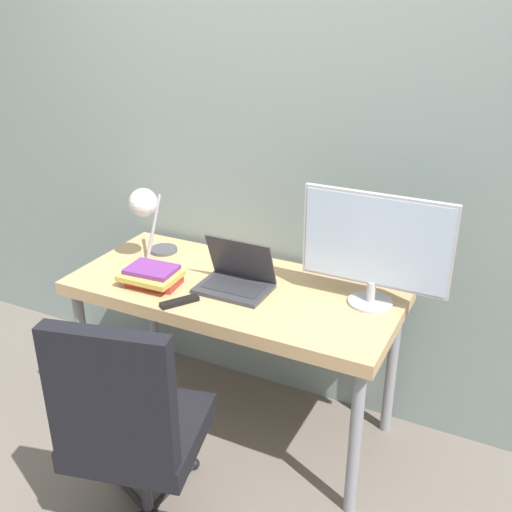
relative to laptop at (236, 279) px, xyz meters
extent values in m
plane|color=#70665B|center=(-0.02, -0.31, -0.81)|extent=(12.00, 12.00, 0.00)
cube|color=gray|center=(-0.02, 0.42, 0.49)|extent=(8.00, 0.05, 2.60)
cube|color=tan|center=(-0.02, 0.02, -0.08)|extent=(1.46, 0.67, 0.06)
cylinder|color=gray|center=(-0.69, -0.25, -0.46)|extent=(0.05, 0.05, 0.70)
cylinder|color=gray|center=(0.65, -0.25, -0.46)|extent=(0.05, 0.05, 0.70)
cylinder|color=gray|center=(-0.69, 0.30, -0.46)|extent=(0.05, 0.05, 0.70)
cylinder|color=gray|center=(0.65, 0.30, -0.46)|extent=(0.05, 0.05, 0.70)
cube|color=#38383D|center=(0.00, -0.02, -0.04)|extent=(0.31, 0.22, 0.02)
cube|color=#2D2D33|center=(0.00, -0.02, -0.03)|extent=(0.26, 0.13, 0.00)
cube|color=#38383D|center=(0.00, 0.05, 0.07)|extent=(0.31, 0.08, 0.21)
cube|color=black|center=(0.00, 0.05, 0.07)|extent=(0.28, 0.07, 0.18)
cylinder|color=#B7B7BC|center=(0.57, 0.13, -0.04)|extent=(0.19, 0.19, 0.01)
cylinder|color=#B7B7BC|center=(0.57, 0.13, 0.01)|extent=(0.04, 0.04, 0.09)
cube|color=#B7B7BC|center=(0.57, 0.13, 0.24)|extent=(0.61, 0.02, 0.39)
cube|color=silver|center=(0.57, 0.12, 0.24)|extent=(0.59, 0.00, 0.37)
cylinder|color=#4C4C51|center=(-0.51, 0.19, -0.04)|extent=(0.14, 0.14, 0.02)
cylinder|color=#99999E|center=(-0.51, 0.13, 0.11)|extent=(0.02, 0.15, 0.29)
sphere|color=white|center=(-0.51, 0.06, 0.25)|extent=(0.13, 0.13, 0.13)
sphere|color=black|center=(-0.04, -0.34, -0.78)|extent=(0.05, 0.05, 0.05)
cylinder|color=black|center=(-0.05, -0.50, -0.78)|extent=(0.05, 0.31, 0.03)
sphere|color=black|center=(-0.35, -0.53, -0.78)|extent=(0.05, 0.05, 0.05)
cylinder|color=black|center=(-0.21, -0.59, -0.78)|extent=(0.30, 0.14, 0.03)
cylinder|color=#2D2D33|center=(-0.07, -0.65, -0.58)|extent=(0.04, 0.04, 0.35)
cube|color=black|center=(-0.07, -0.65, -0.36)|extent=(0.56, 0.55, 0.09)
cube|color=black|center=(-0.02, -0.84, -0.07)|extent=(0.45, 0.17, 0.51)
cube|color=#B2382D|center=(-0.34, -0.13, -0.03)|extent=(0.24, 0.16, 0.03)
cube|color=gold|center=(-0.35, -0.14, 0.00)|extent=(0.25, 0.19, 0.02)
cube|color=#753384|center=(-0.36, -0.12, 0.02)|extent=(0.22, 0.17, 0.02)
cube|color=black|center=(-0.15, -0.23, -0.04)|extent=(0.13, 0.16, 0.02)
camera|label=1|loc=(1.11, -2.05, 1.17)|focal=42.00mm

